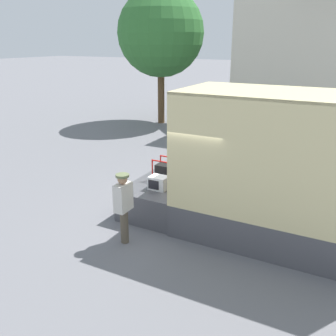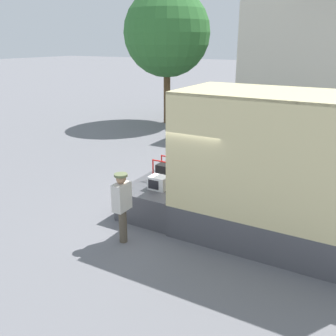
{
  "view_description": "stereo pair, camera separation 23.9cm",
  "coord_description": "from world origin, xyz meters",
  "px_view_note": "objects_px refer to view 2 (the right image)",
  "views": [
    {
      "loc": [
        3.68,
        -7.95,
        4.33
      ],
      "look_at": [
        -0.47,
        -0.2,
        1.33
      ],
      "focal_mm": 40.0,
      "sensor_mm": 36.0,
      "label": 1
    },
    {
      "loc": [
        3.89,
        -7.83,
        4.33
      ],
      "look_at": [
        -0.47,
        -0.2,
        1.33
      ],
      "focal_mm": 40.0,
      "sensor_mm": 36.0,
      "label": 2
    }
  ],
  "objects_px": {
    "microwave": "(159,183)",
    "worker_person": "(122,201)",
    "street_tree": "(167,33)",
    "portable_generator": "(168,172)"
  },
  "relations": [
    {
      "from": "portable_generator",
      "to": "worker_person",
      "type": "xyz_separation_m",
      "value": [
        0.09,
        -2.2,
        0.0
      ]
    },
    {
      "from": "microwave",
      "to": "worker_person",
      "type": "relative_size",
      "value": 0.28
    },
    {
      "from": "microwave",
      "to": "street_tree",
      "type": "height_order",
      "value": "street_tree"
    },
    {
      "from": "street_tree",
      "to": "portable_generator",
      "type": "bearing_deg",
      "value": -60.0
    },
    {
      "from": "worker_person",
      "to": "street_tree",
      "type": "relative_size",
      "value": 0.23
    },
    {
      "from": "microwave",
      "to": "worker_person",
      "type": "height_order",
      "value": "worker_person"
    },
    {
      "from": "microwave",
      "to": "portable_generator",
      "type": "relative_size",
      "value": 0.69
    },
    {
      "from": "microwave",
      "to": "street_tree",
      "type": "bearing_deg",
      "value": 118.83
    },
    {
      "from": "street_tree",
      "to": "microwave",
      "type": "bearing_deg",
      "value": -61.17
    },
    {
      "from": "microwave",
      "to": "street_tree",
      "type": "xyz_separation_m",
      "value": [
        -5.67,
        10.3,
        3.75
      ]
    }
  ]
}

